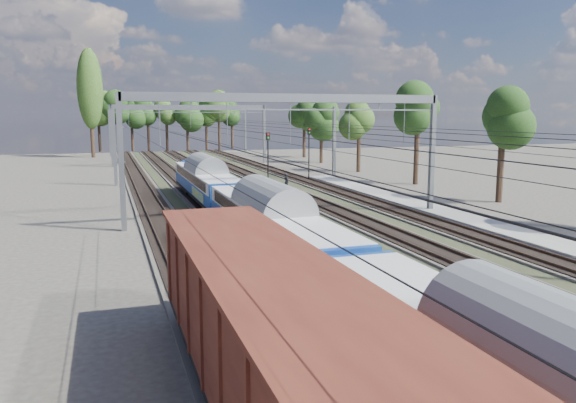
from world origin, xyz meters
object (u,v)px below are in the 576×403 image
object	(u,v)px
signal_far	(309,148)
emu_train	(274,218)
freight_boxcar	(265,331)
signal_near	(268,155)
worker	(286,182)

from	to	relation	value
signal_far	emu_train	bearing A→B (deg)	-94.09
emu_train	freight_boxcar	distance (m)	15.11
emu_train	freight_boxcar	world-z (taller)	emu_train
emu_train	signal_near	bearing A→B (deg)	74.59
emu_train	signal_far	xyz separation A→B (m)	(14.20, 33.53, 1.42)
signal_near	signal_far	size ratio (longest dim) A/B	0.97
worker	signal_far	xyz separation A→B (m)	(4.80, 6.43, 3.00)
emu_train	freight_boxcar	xyz separation A→B (m)	(-4.50, -14.43, 0.04)
emu_train	signal_far	world-z (taller)	signal_far
signal_near	emu_train	bearing A→B (deg)	-117.11
freight_boxcar	worker	bearing A→B (deg)	71.49
freight_boxcar	signal_far	distance (m)	51.50
worker	emu_train	bearing A→B (deg)	143.75
worker	signal_near	bearing A→B (deg)	110.30
freight_boxcar	worker	world-z (taller)	freight_boxcar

